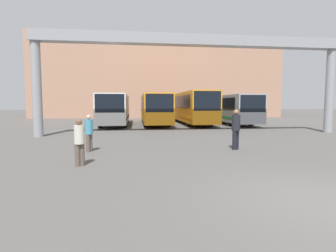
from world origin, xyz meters
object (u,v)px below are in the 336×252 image
(bus_slot_3, at_px, (228,108))
(pedestrian_near_center, at_px, (236,128))
(pedestrian_mid_right, at_px, (89,132))
(bus_slot_0, at_px, (115,108))
(pedestrian_near_left, at_px, (79,141))
(bus_slot_1, at_px, (154,107))
(bus_slot_2, at_px, (192,106))

(bus_slot_3, bearing_deg, pedestrian_near_center, -108.73)
(pedestrian_mid_right, bearing_deg, bus_slot_0, -148.10)
(bus_slot_3, relative_size, pedestrian_near_left, 7.70)
(bus_slot_0, xyz_separation_m, pedestrian_mid_right, (-0.01, -14.97, -0.86))
(bus_slot_3, bearing_deg, pedestrian_mid_right, -127.48)
(bus_slot_1, distance_m, pedestrian_near_left, 18.63)
(pedestrian_mid_right, bearing_deg, pedestrian_near_left, 35.09)
(bus_slot_0, height_order, bus_slot_3, bus_slot_0)
(bus_slot_2, bearing_deg, pedestrian_mid_right, -117.11)
(bus_slot_1, height_order, pedestrian_near_left, bus_slot_1)
(pedestrian_mid_right, relative_size, pedestrian_near_center, 0.89)
(bus_slot_0, relative_size, bus_slot_3, 0.91)
(bus_slot_0, relative_size, pedestrian_near_left, 6.97)
(bus_slot_0, bearing_deg, pedestrian_near_center, -66.71)
(pedestrian_near_left, bearing_deg, bus_slot_3, -150.20)
(pedestrian_near_center, bearing_deg, bus_slot_2, -130.39)
(bus_slot_2, relative_size, pedestrian_near_left, 7.68)
(bus_slot_2, bearing_deg, pedestrian_near_center, -95.02)
(bus_slot_2, bearing_deg, bus_slot_3, 0.17)
(bus_slot_2, bearing_deg, pedestrian_near_left, -113.15)
(bus_slot_1, relative_size, bus_slot_3, 0.99)
(bus_slot_2, height_order, pedestrian_near_left, bus_slot_2)
(bus_slot_0, height_order, bus_slot_2, bus_slot_2)
(bus_slot_3, distance_m, pedestrian_near_left, 21.74)
(bus_slot_0, height_order, pedestrian_near_left, bus_slot_0)
(bus_slot_2, bearing_deg, bus_slot_1, -179.52)
(bus_slot_2, height_order, pedestrian_near_center, bus_slot_2)
(bus_slot_3, xyz_separation_m, pedestrian_mid_right, (-11.92, -15.54, -0.85))
(bus_slot_0, relative_size, pedestrian_mid_right, 6.80)
(bus_slot_1, xyz_separation_m, pedestrian_near_left, (-3.83, -18.21, -0.90))
(bus_slot_2, distance_m, pedestrian_near_left, 19.87)
(pedestrian_near_center, bearing_deg, bus_slot_1, -116.05)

